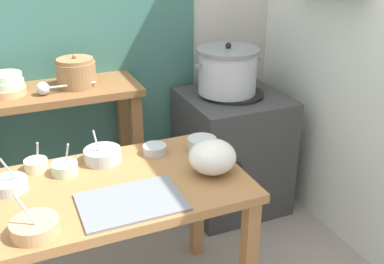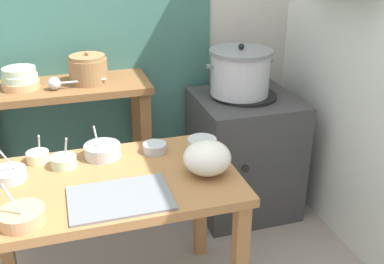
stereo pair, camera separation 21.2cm
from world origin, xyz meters
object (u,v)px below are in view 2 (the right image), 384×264
at_px(prep_table, 111,201).
at_px(ladle, 57,83).
at_px(prep_bowl_0, 38,156).
at_px(prep_bowl_5, 202,145).
at_px(stove_block, 244,153).
at_px(steamer_pot, 240,72).
at_px(back_shelf_table, 67,121).
at_px(prep_bowl_2, 155,147).
at_px(plastic_bag, 207,158).
at_px(serving_tray, 120,198).
at_px(prep_bowl_1, 102,150).
at_px(clay_pot, 88,69).
at_px(prep_bowl_6, 22,216).
at_px(bowl_stack_enamel, 20,79).
at_px(prep_bowl_3, 64,161).
at_px(prep_bowl_4, 8,174).

distance_m(prep_table, ladle, 0.81).
xyz_separation_m(prep_bowl_0, prep_bowl_5, (0.75, -0.12, 0.01)).
xyz_separation_m(stove_block, steamer_pot, (-0.04, 0.02, 0.53)).
xyz_separation_m(back_shelf_table, stove_block, (1.06, -0.13, -0.30)).
distance_m(stove_block, prep_bowl_2, 0.90).
xyz_separation_m(ladle, prep_bowl_2, (0.41, -0.53, -0.19)).
distance_m(plastic_bag, prep_bowl_0, 0.77).
bearing_deg(serving_tray, prep_bowl_2, 58.72).
xyz_separation_m(prep_bowl_1, prep_bowl_5, (0.46, -0.08, 0.00)).
bearing_deg(ladle, clay_pot, 23.72).
bearing_deg(stove_block, ladle, 177.19).
relative_size(prep_bowl_1, prep_bowl_5, 1.22).
height_order(steamer_pot, prep_bowl_2, steamer_pot).
height_order(ladle, prep_bowl_6, ladle).
bearing_deg(stove_block, prep_bowl_0, -160.80).
bearing_deg(ladle, prep_bowl_0, -104.26).
xyz_separation_m(back_shelf_table, prep_bowl_2, (0.39, -0.61, 0.06)).
bearing_deg(plastic_bag, prep_bowl_6, -168.39).
distance_m(bowl_stack_enamel, prep_bowl_1, 0.72).
distance_m(serving_tray, prep_bowl_5, 0.53).
distance_m(back_shelf_table, prep_bowl_2, 0.72).
height_order(prep_table, serving_tray, serving_tray).
bearing_deg(plastic_bag, prep_bowl_5, 77.91).
relative_size(bowl_stack_enamel, prep_bowl_6, 1.15).
distance_m(prep_bowl_5, prep_bowl_6, 0.88).
distance_m(bowl_stack_enamel, prep_bowl_2, 0.88).
bearing_deg(prep_bowl_3, prep_bowl_2, 3.63).
bearing_deg(prep_bowl_5, serving_tray, -145.27).
bearing_deg(prep_bowl_0, back_shelf_table, 75.24).
relative_size(serving_tray, prep_bowl_4, 2.38).
bearing_deg(ladle, prep_bowl_2, -52.19).
bearing_deg(serving_tray, bowl_stack_enamel, 111.06).
relative_size(bowl_stack_enamel, plastic_bag, 0.95).
bearing_deg(prep_bowl_1, serving_tray, -86.90).
xyz_separation_m(bowl_stack_enamel, ladle, (0.19, -0.08, -0.02)).
bearing_deg(steamer_pot, prep_bowl_0, -159.33).
relative_size(ladle, serving_tray, 0.77).
xyz_separation_m(prep_table, plastic_bag, (0.42, -0.07, 0.18)).
distance_m(clay_pot, prep_bowl_1, 0.63).
height_order(steamer_pot, ladle, steamer_pot).
distance_m(clay_pot, prep_bowl_3, 0.70).
height_order(prep_bowl_2, prep_bowl_6, prep_bowl_6).
xyz_separation_m(prep_table, prep_bowl_4, (-0.40, 0.12, 0.14)).
bearing_deg(prep_bowl_6, clay_pot, 71.38).
bearing_deg(steamer_pot, clay_pot, 172.79).
height_order(stove_block, plastic_bag, plastic_bag).
bearing_deg(prep_bowl_1, prep_bowl_3, -164.99).
distance_m(prep_bowl_0, prep_bowl_3, 0.14).
xyz_separation_m(bowl_stack_enamel, prep_bowl_5, (0.81, -0.67, -0.20)).
relative_size(bowl_stack_enamel, prep_bowl_2, 1.76).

